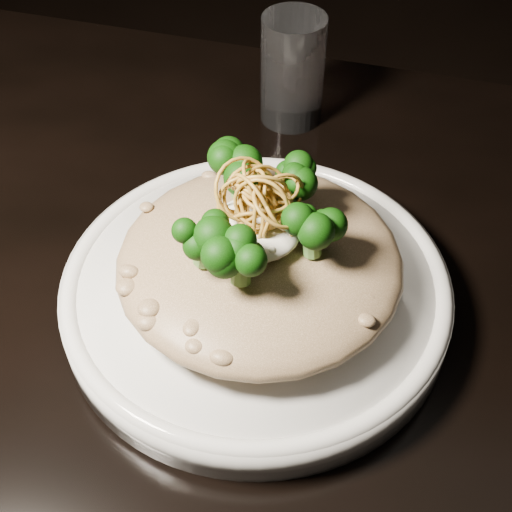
# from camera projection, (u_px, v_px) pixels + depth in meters

# --- Properties ---
(table) EXTENTS (1.10, 0.80, 0.75)m
(table) POSITION_uv_depth(u_px,v_px,m) (265.00, 407.00, 0.58)
(table) COLOR black
(table) RESTS_ON ground
(plate) EXTENTS (0.29, 0.29, 0.03)m
(plate) POSITION_uv_depth(u_px,v_px,m) (256.00, 293.00, 0.53)
(plate) COLOR silver
(plate) RESTS_ON table
(risotto) EXTENTS (0.20, 0.20, 0.04)m
(risotto) POSITION_uv_depth(u_px,v_px,m) (260.00, 261.00, 0.51)
(risotto) COLOR brown
(risotto) RESTS_ON plate
(broccoli) EXTENTS (0.14, 0.14, 0.05)m
(broccoli) POSITION_uv_depth(u_px,v_px,m) (265.00, 204.00, 0.47)
(broccoli) COLOR black
(broccoli) RESTS_ON risotto
(cheese) EXTENTS (0.06, 0.06, 0.02)m
(cheese) POSITION_uv_depth(u_px,v_px,m) (255.00, 229.00, 0.48)
(cheese) COLOR white
(cheese) RESTS_ON risotto
(shallots) EXTENTS (0.06, 0.06, 0.04)m
(shallots) POSITION_uv_depth(u_px,v_px,m) (261.00, 193.00, 0.47)
(shallots) COLOR #8E5F1E
(shallots) RESTS_ON cheese
(drinking_glass) EXTENTS (0.07, 0.07, 0.11)m
(drinking_glass) POSITION_uv_depth(u_px,v_px,m) (293.00, 70.00, 0.68)
(drinking_glass) COLOR silver
(drinking_glass) RESTS_ON table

